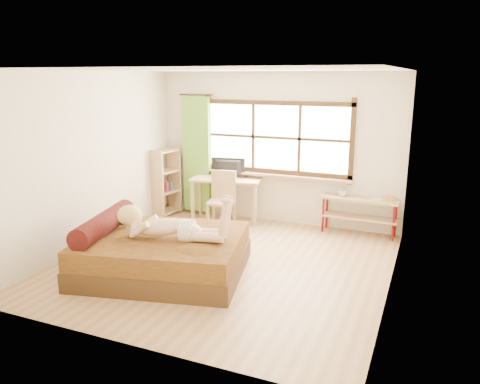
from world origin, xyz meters
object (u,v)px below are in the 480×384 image
at_px(woman, 169,215).
at_px(kitten, 122,218).
at_px(bookshelf, 166,182).
at_px(pipe_shelf, 360,208).
at_px(chair, 222,196).
at_px(bed, 160,252).
at_px(desk, 226,184).

relative_size(woman, kitten, 4.67).
bearing_deg(bookshelf, pipe_shelf, 11.91).
bearing_deg(kitten, chair, 61.27).
xyz_separation_m(pipe_shelf, bookshelf, (-3.64, -0.23, 0.18)).
relative_size(woman, chair, 1.50).
relative_size(woman, pipe_shelf, 1.17).
relative_size(bed, bookshelf, 1.93).
xyz_separation_m(bed, chair, (-0.07, 2.19, 0.26)).
relative_size(desk, chair, 1.36).
xyz_separation_m(woman, kitten, (-0.87, 0.15, -0.19)).
bearing_deg(bookshelf, bed, -52.18).
height_order(woman, desk, woman).
xyz_separation_m(chair, bookshelf, (-1.31, 0.25, 0.09)).
height_order(bed, chair, chair).
distance_m(kitten, bookshelf, 2.43).
distance_m(chair, bookshelf, 1.34).
relative_size(chair, pipe_shelf, 0.78).
relative_size(kitten, desk, 0.24).
height_order(chair, bookshelf, bookshelf).
bearing_deg(pipe_shelf, bed, -128.27).
height_order(bed, woman, woman).
distance_m(bed, chair, 2.21).
height_order(pipe_shelf, bookshelf, bookshelf).
height_order(bed, bookshelf, bookshelf).
bearing_deg(kitten, bed, -22.25).
bearing_deg(woman, bookshelf, 109.88).
bearing_deg(kitten, woman, -22.55).
bearing_deg(desk, pipe_shelf, -7.08).
relative_size(bed, desk, 1.82).
bearing_deg(pipe_shelf, kitten, -136.89).
relative_size(kitten, chair, 0.32).
height_order(desk, pipe_shelf, desk).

